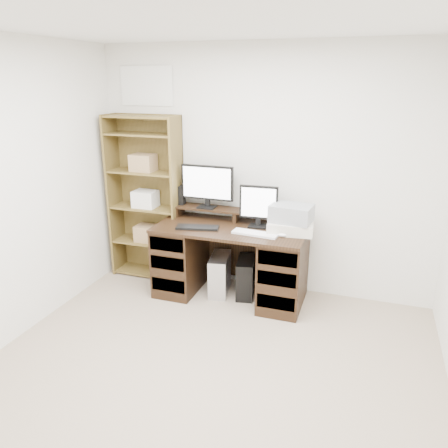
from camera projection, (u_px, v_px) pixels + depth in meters
The scene contains 14 objects.
room at pixel (183, 236), 2.64m from camera, with size 3.54×4.04×2.54m.
desk at pixel (231, 260), 4.45m from camera, with size 1.50×0.70×0.75m.
riser_shelf at pixel (237, 212), 4.50m from camera, with size 1.40×0.22×0.12m.
monitor_wide at pixel (207, 184), 4.50m from camera, with size 0.56×0.14×0.44m.
monitor_small at pixel (259, 205), 4.29m from camera, with size 0.38×0.15×0.42m.
speaker at pixel (181, 195), 4.65m from camera, with size 0.08×0.08×0.20m, color black.
keyboard_black at pixel (197, 227), 4.29m from camera, with size 0.42×0.14×0.02m, color black.
keyboard_white at pixel (255, 234), 4.13m from camera, with size 0.44×0.13×0.02m, color white.
mouse at pixel (282, 235), 4.07m from camera, with size 0.09×0.06×0.04m, color white.
printer at pixel (291, 227), 4.18m from camera, with size 0.43×0.32×0.11m, color beige.
basket at pixel (291, 213), 4.14m from camera, with size 0.38×0.27×0.16m, color #8F9399.
tower_silver at pixel (220, 274), 4.57m from camera, with size 0.18×0.41×0.41m, color #B8BAC0.
tower_black at pixel (246, 277), 4.53m from camera, with size 0.24×0.42×0.39m.
bookshelf at pixel (146, 197), 4.80m from camera, with size 0.80×0.30×1.80m.
Camera 1 is at (1.04, -2.26, 2.16)m, focal length 35.00 mm.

